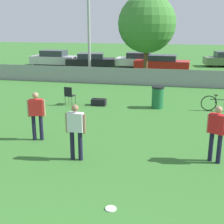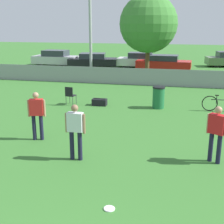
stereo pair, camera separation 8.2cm
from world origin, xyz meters
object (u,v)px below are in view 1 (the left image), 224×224
player_receiver_white (76,128)px  trash_bin (158,97)px  tree_near_pole (147,24)px  player_thrower_red (37,112)px  player_defender_red (217,130)px  bicycle_sideline (220,103)px  parked_car_red (162,63)px  gear_bag_sideline (99,102)px  parked_car_dark (91,60)px  light_pole (88,3)px  parked_car_silver (54,58)px  frisbee_disc (111,209)px  parked_car_white (139,60)px  folding_chair_sideline (69,94)px

player_receiver_white → trash_bin: player_receiver_white is taller
tree_near_pole → player_thrower_red: 14.89m
player_defender_red → bicycle_sideline: 5.83m
player_defender_red → parked_car_red: player_defender_red is taller
gear_bag_sideline → parked_car_dark: 13.77m
gear_bag_sideline → parked_car_dark: (-4.12, 13.13, 0.48)m
tree_near_pole → light_pole: bearing=-145.3°
light_pole → parked_car_dark: size_ratio=1.94×
bicycle_sideline → parked_car_silver: (-13.60, 13.37, 0.33)m
player_receiver_white → bicycle_sideline: bearing=53.9°
light_pole → frisbee_disc: bearing=-72.3°
frisbee_disc → gear_bag_sideline: (-2.50, 8.59, 0.15)m
frisbee_disc → parked_car_white: bearing=95.9°
folding_chair_sideline → frisbee_disc: bearing=124.1°
parked_car_dark → parked_car_white: parked_car_white is taller
parked_car_white → tree_near_pole: bearing=-77.0°
player_receiver_white → folding_chair_sideline: size_ratio=1.85×
frisbee_disc → trash_bin: 8.73m
player_defender_red → parked_car_silver: player_defender_red is taller
frisbee_disc → folding_chair_sideline: size_ratio=0.27×
folding_chair_sideline → gear_bag_sideline: bearing=-162.3°
parked_car_dark → parked_car_red: 6.45m
folding_chair_sideline → parked_car_red: 13.49m
light_pole → trash_bin: size_ratio=8.57×
player_thrower_red → gear_bag_sideline: bearing=66.0°
tree_near_pole → parked_car_red: size_ratio=1.28×
parked_car_silver → parked_car_red: (10.19, -0.78, -0.06)m
light_pole → parked_car_dark: bearing=105.1°
parked_car_silver → player_receiver_white: bearing=-64.7°
trash_bin → parked_car_red: (-0.55, 12.61, 0.12)m
frisbee_disc → light_pole: bearing=107.7°
gear_bag_sideline → parked_car_dark: bearing=107.4°
player_receiver_white → player_defender_red: (3.97, 0.69, 0.00)m
trash_bin → gear_bag_sideline: trash_bin is taller
folding_chair_sideline → light_pole: bearing=-73.1°
bicycle_sideline → trash_bin: size_ratio=1.68×
tree_near_pole → player_receiver_white: 15.99m
player_defender_red → parked_car_white: bearing=133.4°
player_thrower_red → parked_car_white: 19.05m
parked_car_red → gear_bag_sideline: bearing=-96.9°
player_defender_red → gear_bag_sideline: bearing=161.0°
light_pole → bicycle_sideline: bearing=-39.6°
trash_bin → parked_car_white: parked_car_white is taller
parked_car_red → light_pole: bearing=-125.7°
parked_car_red → trash_bin: bearing=-84.1°
light_pole → trash_bin: (5.30, -6.76, -4.70)m
player_defender_red → parked_car_red: bearing=127.8°
frisbee_disc → parked_car_dark: parked_car_dark is taller
trash_bin → bicycle_sideline: bearing=0.5°
player_receiver_white → parked_car_red: size_ratio=0.36×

